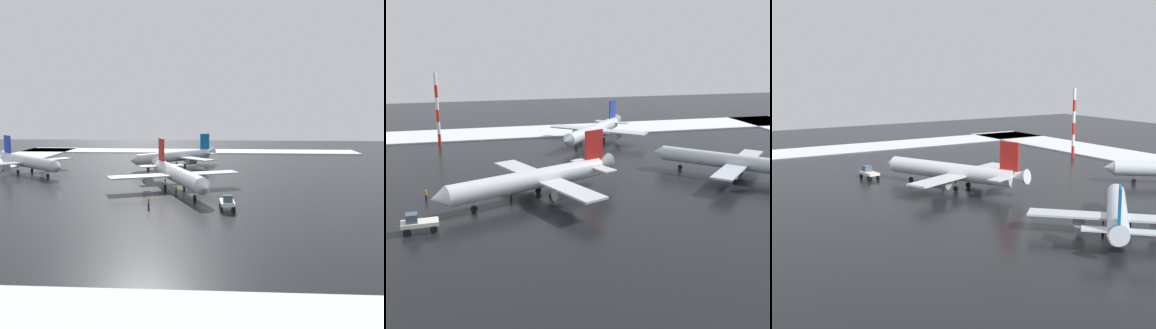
# 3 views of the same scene
# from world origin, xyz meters

# --- Properties ---
(ground_plane) EXTENTS (240.00, 240.00, 0.00)m
(ground_plane) POSITION_xyz_m (0.00, 0.00, 0.00)
(ground_plane) COLOR black
(snow_bank_far) EXTENTS (152.00, 16.00, 0.27)m
(snow_bank_far) POSITION_xyz_m (0.00, -50.00, 0.13)
(snow_bank_far) COLOR white
(snow_bank_far) RESTS_ON ground_plane
(airplane_parked_portside) EXTENTS (29.85, 25.30, 9.32)m
(airplane_parked_portside) POSITION_xyz_m (9.85, 4.00, 3.08)
(airplane_parked_portside) COLOR silver
(airplane_parked_portside) RESTS_ON ground_plane
(airplane_distant_tail) EXTENTS (22.16, 23.90, 8.67)m
(airplane_distant_tail) POSITION_xyz_m (-10.41, -33.93, 2.86)
(airplane_distant_tail) COLOR silver
(airplane_distant_tail) RESTS_ON ground_plane
(airplane_foreground_jet) EXTENTS (21.88, 22.15, 8.35)m
(airplane_foreground_jet) POSITION_xyz_m (-25.59, -0.04, 2.76)
(airplane_foreground_jet) COLOR silver
(airplane_foreground_jet) RESTS_ON ground_plane
(pushback_tug) EXTENTS (4.75, 2.61, 2.50)m
(pushback_tug) POSITION_xyz_m (26.17, 13.49, 1.28)
(pushback_tug) COLOR silver
(pushback_tug) RESTS_ON ground_plane
(ground_crew_near_tug) EXTENTS (0.36, 0.36, 1.71)m
(ground_crew_near_tug) POSITION_xyz_m (13.46, 4.08, 0.97)
(ground_crew_near_tug) COLOR black
(ground_crew_near_tug) RESTS_ON ground_plane
(ground_crew_by_nose_gear) EXTENTS (0.36, 0.36, 1.71)m
(ground_crew_by_nose_gear) POSITION_xyz_m (25.87, 0.95, 0.97)
(ground_crew_by_nose_gear) COLOR black
(ground_crew_by_nose_gear) RESTS_ON ground_plane
(antenna_mast) EXTENTS (0.70, 0.70, 16.54)m
(antenna_mast) POSITION_xyz_m (24.94, -38.34, 8.27)
(antenna_mast) COLOR red
(antenna_mast) RESTS_ON ground_plane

